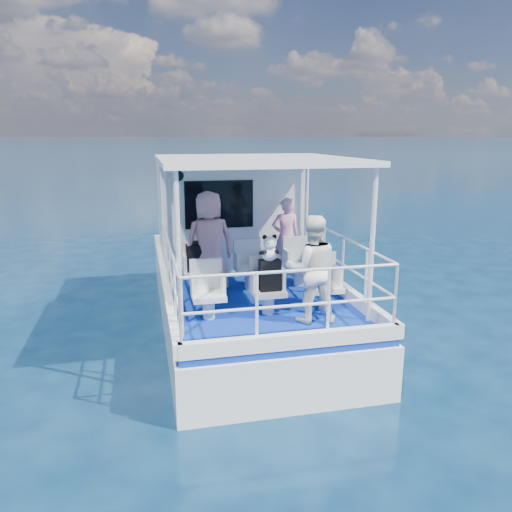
{
  "coord_description": "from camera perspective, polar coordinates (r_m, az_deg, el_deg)",
  "views": [
    {
      "loc": [
        -1.78,
        -8.0,
        3.52
      ],
      "look_at": [
        -0.03,
        -0.4,
        1.63
      ],
      "focal_mm": 35.0,
      "sensor_mm": 36.0,
      "label": 1
    }
  ],
  "objects": [
    {
      "name": "passenger_stbd_aft",
      "position": [
        7.11,
        6.37,
        -1.5
      ],
      "size": [
        0.82,
        0.68,
        1.55
      ],
      "primitive_type": "imported",
      "rotation": [
        0.0,
        0.0,
        3.01
      ],
      "color": "white",
      "rests_on": "deck"
    },
    {
      "name": "cabin",
      "position": [
        10.56,
        -3.17,
        5.34
      ],
      "size": [
        2.85,
        2.0,
        2.2
      ],
      "primitive_type": "cube",
      "color": "white",
      "rests_on": "deck"
    },
    {
      "name": "canopy_posts",
      "position": [
        8.09,
        -0.06,
        2.81
      ],
      "size": [
        2.77,
        2.97,
        2.2
      ],
      "color": "white",
      "rests_on": "deck"
    },
    {
      "name": "deck",
      "position": [
        9.55,
        -1.74,
        -2.6
      ],
      "size": [
        2.9,
        6.9,
        0.1
      ],
      "primitive_type": "cube",
      "color": "navy",
      "rests_on": "hull"
    },
    {
      "name": "passenger_stbd_fwd",
      "position": [
        9.44,
        3.41,
        2.18
      ],
      "size": [
        0.55,
        0.37,
        1.5
      ],
      "primitive_type": "imported",
      "rotation": [
        0.0,
        0.0,
        3.16
      ],
      "color": "pink",
      "rests_on": "deck"
    },
    {
      "name": "seat_port_aft",
      "position": [
        7.36,
        -5.43,
        -5.7
      ],
      "size": [
        0.48,
        0.46,
        0.38
      ],
      "primitive_type": "cube",
      "color": "silver",
      "rests_on": "deck"
    },
    {
      "name": "railings",
      "position": [
        7.92,
        0.47,
        -1.89
      ],
      "size": [
        2.84,
        3.59,
        1.0
      ],
      "primitive_type": null,
      "color": "white",
      "rests_on": "deck"
    },
    {
      "name": "canopy",
      "position": [
        8.0,
        -0.14,
        10.92
      ],
      "size": [
        3.0,
        3.2,
        0.08
      ],
      "primitive_type": "cube",
      "color": "white",
      "rests_on": "cabin"
    },
    {
      "name": "seat_center_aft",
      "position": [
        7.52,
        1.4,
        -5.21
      ],
      "size": [
        0.48,
        0.46,
        0.38
      ],
      "primitive_type": "cube",
      "color": "silver",
      "rests_on": "deck"
    },
    {
      "name": "compact_camera",
      "position": [
        8.42,
        -6.95,
        1.52
      ],
      "size": [
        0.11,
        0.06,
        0.06
      ],
      "primitive_type": "cube",
      "color": "black",
      "rests_on": "backpack_port"
    },
    {
      "name": "hull",
      "position": [
        9.82,
        -1.7,
        -7.37
      ],
      "size": [
        3.0,
        7.0,
        1.6
      ],
      "primitive_type": "cube",
      "color": "white",
      "rests_on": "ground"
    },
    {
      "name": "seat_center_fwd",
      "position": [
        8.73,
        -0.72,
        -2.52
      ],
      "size": [
        0.48,
        0.46,
        0.38
      ],
      "primitive_type": "cube",
      "color": "silver",
      "rests_on": "deck"
    },
    {
      "name": "seat_port_fwd",
      "position": [
        8.59,
        -6.6,
        -2.88
      ],
      "size": [
        0.48,
        0.46,
        0.38
      ],
      "primitive_type": "cube",
      "color": "silver",
      "rests_on": "deck"
    },
    {
      "name": "backpack_center",
      "position": [
        7.36,
        1.59,
        -2.21
      ],
      "size": [
        0.31,
        0.17,
        0.46
      ],
      "primitive_type": "cube",
      "color": "black",
      "rests_on": "seat_center_aft"
    },
    {
      "name": "seat_stbd_aft",
      "position": [
        7.79,
        7.85,
        -4.68
      ],
      "size": [
        0.48,
        0.46,
        0.38
      ],
      "primitive_type": "cube",
      "color": "silver",
      "rests_on": "deck"
    },
    {
      "name": "panda",
      "position": [
        7.22,
        1.54,
        0.94
      ],
      "size": [
        0.25,
        0.21,
        0.38
      ],
      "primitive_type": null,
      "color": "white",
      "rests_on": "backpack_center"
    },
    {
      "name": "backpack_port",
      "position": [
        8.47,
        -6.81,
        -0.2
      ],
      "size": [
        0.35,
        0.2,
        0.46
      ],
      "primitive_type": "cube",
      "color": "black",
      "rests_on": "seat_port_fwd"
    },
    {
      "name": "ground",
      "position": [
        8.92,
        -0.42,
        -9.62
      ],
      "size": [
        2000.0,
        2000.0,
        0.0
      ],
      "primitive_type": "plane",
      "color": "#081F3B",
      "rests_on": "ground"
    },
    {
      "name": "passenger_port_fwd",
      "position": [
        8.43,
        -5.37,
        1.56
      ],
      "size": [
        0.72,
        0.57,
        1.73
      ],
      "primitive_type": "imported",
      "rotation": [
        0.0,
        0.0,
        3.32
      ],
      "color": "#CD8488",
      "rests_on": "deck"
    },
    {
      "name": "seat_stbd_fwd",
      "position": [
        8.96,
        4.92,
        -2.15
      ],
      "size": [
        0.48,
        0.46,
        0.38
      ],
      "primitive_type": "cube",
      "color": "silver",
      "rests_on": "deck"
    }
  ]
}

